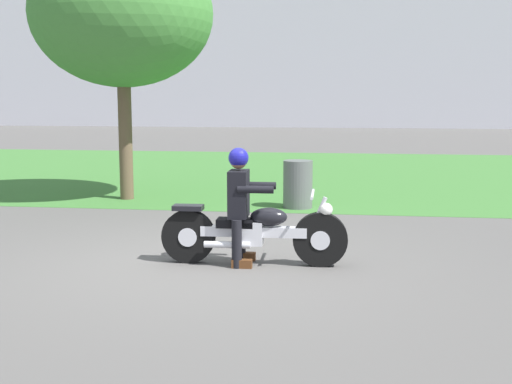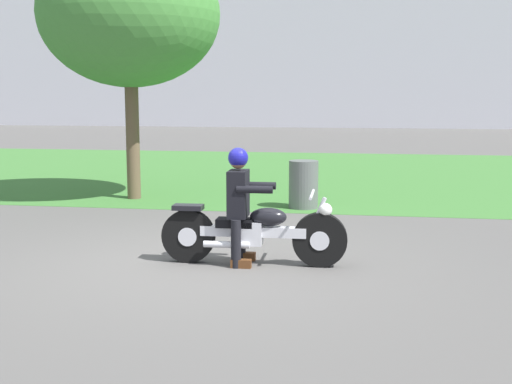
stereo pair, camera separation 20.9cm
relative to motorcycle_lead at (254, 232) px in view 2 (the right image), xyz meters
The scene contains 6 objects.
ground 0.75m from the motorcycle_lead, 169.01° to the right, with size 120.00×120.00×0.00m, color #565451.
grass_verge 9.55m from the motorcycle_lead, 93.76° to the left, with size 60.00×12.00×0.01m, color #3D7533.
motorcycle_lead is the anchor object (origin of this frame).
rider_lead 0.46m from the motorcycle_lead, behind, with size 0.56×0.48×1.40m.
tree_roadside 6.45m from the motorcycle_lead, 124.12° to the left, with size 3.43×3.43×4.90m.
trash_can 4.12m from the motorcycle_lead, 87.04° to the left, with size 0.53×0.53×0.86m, color #595E5B.
Camera 2 is at (1.92, -7.57, 2.02)m, focal length 46.77 mm.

